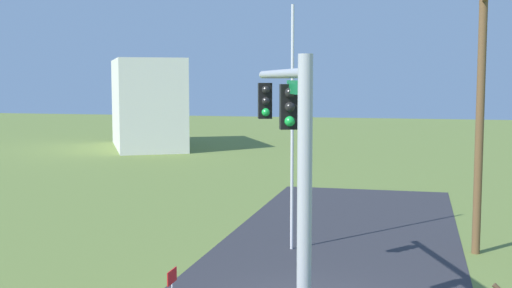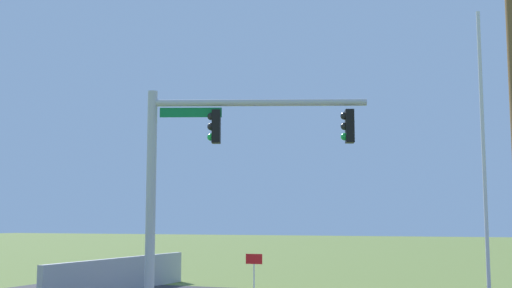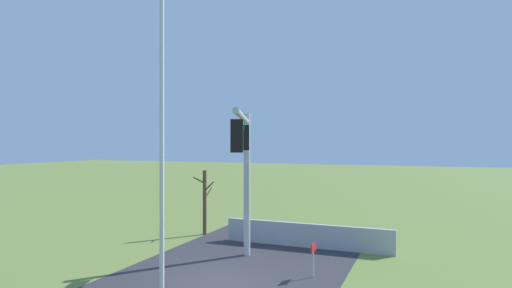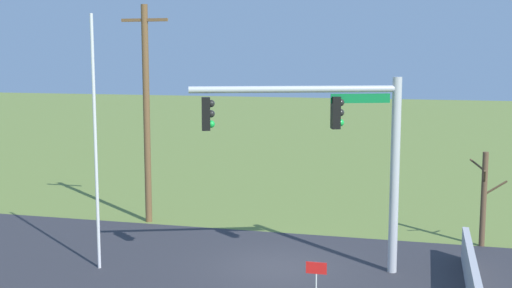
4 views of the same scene
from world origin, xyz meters
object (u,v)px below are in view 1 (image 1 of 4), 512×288
at_px(open_sign, 172,283).
at_px(distant_building, 147,104).
at_px(flagpole, 292,129).
at_px(signal_mast, 290,144).
at_px(utility_pole, 480,114).

xyz_separation_m(open_sign, distant_building, (-36.55, -15.85, 2.64)).
height_order(flagpole, distant_building, flagpole).
relative_size(open_sign, distant_building, 0.11).
xyz_separation_m(signal_mast, flagpole, (-7.36, -1.30, -0.25)).
xyz_separation_m(utility_pole, open_sign, (7.96, -7.28, -3.55)).
height_order(flagpole, open_sign, flagpole).
bearing_deg(open_sign, utility_pole, 137.57).
xyz_separation_m(signal_mast, open_sign, (-0.24, -2.76, -3.29)).
height_order(flagpole, utility_pole, utility_pole).
relative_size(signal_mast, flagpole, 0.76).
bearing_deg(utility_pole, open_sign, -42.43).
bearing_deg(utility_pole, signal_mast, -28.85).
relative_size(signal_mast, open_sign, 4.94).
bearing_deg(distant_building, open_sign, 175.17).
relative_size(utility_pole, open_sign, 7.04).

